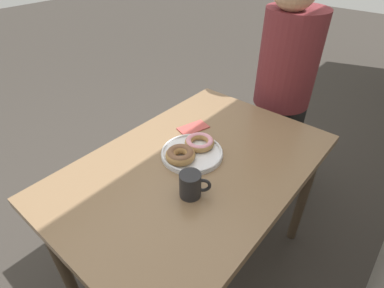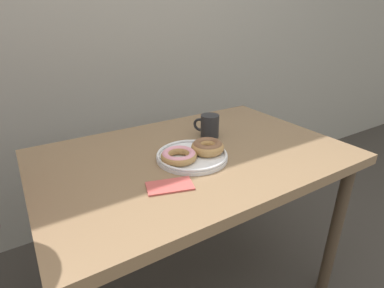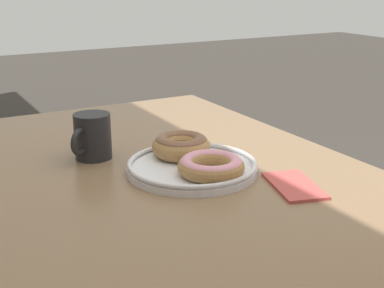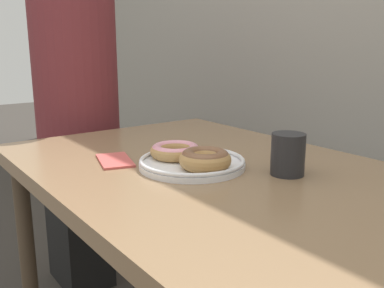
{
  "view_description": "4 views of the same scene",
  "coord_description": "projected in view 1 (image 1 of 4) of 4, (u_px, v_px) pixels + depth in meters",
  "views": [
    {
      "loc": [
        0.73,
        0.92,
        1.55
      ],
      "look_at": [
        -0.04,
        0.28,
        0.8
      ],
      "focal_mm": 28.0,
      "sensor_mm": 36.0,
      "label": 1
    },
    {
      "loc": [
        -0.57,
        -0.57,
        1.24
      ],
      "look_at": [
        -0.04,
        0.28,
        0.8
      ],
      "focal_mm": 28.0,
      "sensor_mm": 36.0,
      "label": 2
    },
    {
      "loc": [
        -0.92,
        0.77,
        1.13
      ],
      "look_at": [
        -0.04,
        0.28,
        0.8
      ],
      "focal_mm": 50.0,
      "sensor_mm": 36.0,
      "label": 3
    },
    {
      "loc": [
        0.79,
        -0.34,
        1.05
      ],
      "look_at": [
        -0.04,
        0.28,
        0.8
      ],
      "focal_mm": 40.0,
      "sensor_mm": 36.0,
      "label": 4
    }
  ],
  "objects": [
    {
      "name": "donut_plate",
      "position": [
        191.0,
        151.0,
        1.27
      ],
      "size": [
        0.29,
        0.27,
        0.06
      ],
      "color": "white",
      "rests_on": "dining_table"
    },
    {
      "name": "ground_plane",
      "position": [
        154.0,
        233.0,
        1.85
      ],
      "size": [
        14.0,
        14.0,
        0.0
      ],
      "primitive_type": "plane",
      "color": "#38332D"
    },
    {
      "name": "dining_table",
      "position": [
        194.0,
        177.0,
        1.29
      ],
      "size": [
        1.18,
        0.79,
        0.74
      ],
      "color": "#846647",
      "rests_on": "ground_plane"
    },
    {
      "name": "coffee_mug",
      "position": [
        191.0,
        185.0,
        1.07
      ],
      "size": [
        0.09,
        0.1,
        0.1
      ],
      "color": "#232326",
      "rests_on": "dining_table"
    },
    {
      "name": "person_figure",
      "position": [
        284.0,
        90.0,
        1.77
      ],
      "size": [
        0.4,
        0.32,
        1.41
      ],
      "color": "black",
      "rests_on": "ground_plane"
    },
    {
      "name": "napkin",
      "position": [
        193.0,
        128.0,
        1.45
      ],
      "size": [
        0.16,
        0.12,
        0.01
      ],
      "color": "#BC4C47",
      "rests_on": "dining_table"
    }
  ]
}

